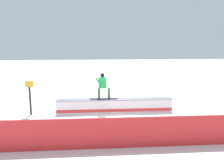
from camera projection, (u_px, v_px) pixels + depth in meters
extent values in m
plane|color=white|center=(115.00, 112.00, 10.75)|extent=(120.00, 120.00, 0.00)
cube|color=white|center=(115.00, 106.00, 10.70)|extent=(6.03, 0.89, 0.68)
cube|color=#CE3737|center=(115.00, 109.00, 10.72)|extent=(6.04, 0.90, 0.16)
cube|color=gray|center=(115.00, 99.00, 10.64)|extent=(6.03, 0.95, 0.04)
cube|color=black|center=(104.00, 99.00, 10.59)|extent=(1.45, 0.33, 0.01)
cylinder|color=#3B7C49|center=(99.00, 94.00, 10.51)|extent=(0.14, 0.14, 0.56)
cylinder|color=#3B7C49|center=(109.00, 93.00, 10.57)|extent=(0.14, 0.14, 0.56)
cube|color=green|center=(102.00, 83.00, 10.44)|extent=(0.41, 0.25, 0.56)
sphere|color=black|center=(102.00, 75.00, 10.38)|extent=(0.22, 0.22, 0.22)
cylinder|color=green|center=(99.00, 83.00, 10.26)|extent=(0.36, 0.10, 0.52)
cylinder|color=green|center=(104.00, 82.00, 10.61)|extent=(0.18, 0.09, 0.56)
cube|color=red|center=(133.00, 132.00, 6.77)|extent=(12.52, 0.81, 1.05)
cylinder|color=#262628|center=(30.00, 101.00, 10.22)|extent=(0.10, 0.10, 1.43)
cube|color=yellow|center=(29.00, 84.00, 10.08)|extent=(0.40, 0.04, 0.30)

